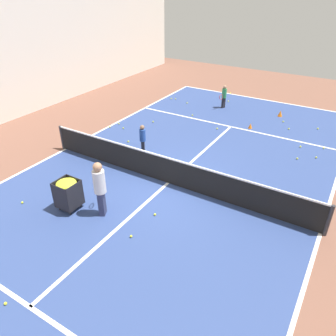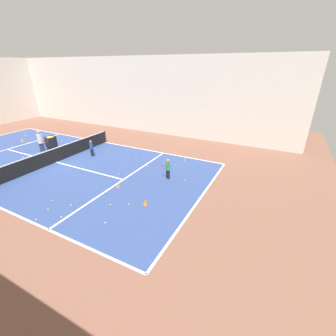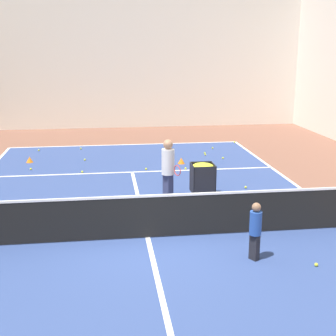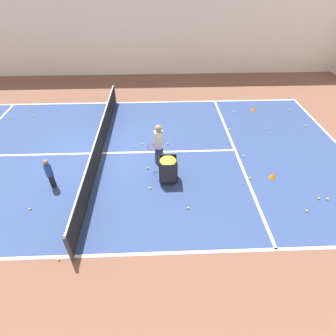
{
  "view_description": "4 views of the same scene",
  "coord_description": "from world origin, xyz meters",
  "views": [
    {
      "loc": [
        -4.76,
        7.83,
        5.96
      ],
      "look_at": [
        0.0,
        0.0,
        0.58
      ],
      "focal_mm": 35.0,
      "sensor_mm": 36.0,
      "label": 1
    },
    {
      "loc": [
        -8.88,
        -12.95,
        5.88
      ],
      "look_at": [
        1.31,
        -7.73,
        0.65
      ],
      "focal_mm": 24.0,
      "sensor_mm": 36.0,
      "label": 2
    },
    {
      "loc": [
        -0.83,
        -9.44,
        4.01
      ],
      "look_at": [
        0.77,
        2.37,
        0.93
      ],
      "focal_mm": 50.0,
      "sensor_mm": 36.0,
      "label": 3
    },
    {
      "loc": [
        8.88,
        2.39,
        6.31
      ],
      "look_at": [
        1.77,
        2.67,
        0.56
      ],
      "focal_mm": 28.0,
      "sensor_mm": 36.0,
      "label": 4
    }
  ],
  "objects": [
    {
      "name": "player_near_baseline",
      "position": [
        1.31,
        -7.72,
        0.68
      ],
      "size": [
        0.3,
        0.59,
        1.19
      ],
      "rotation": [
        0.0,
        0.0,
        1.27
      ],
      "color": "black",
      "rests_on": "ground"
    },
    {
      "name": "ball_cart",
      "position": [
        1.77,
        2.67,
        0.68
      ],
      "size": [
        0.62,
        0.62,
        0.95
      ],
      "color": "black",
      "rests_on": "ground"
    },
    {
      "name": "coach_at_net",
      "position": [
        0.77,
        2.37,
        0.97
      ],
      "size": [
        0.51,
        0.65,
        1.7
      ],
      "rotation": [
        0.0,
        0.0,
        -1.1
      ],
      "color": "#2D3351",
      "rests_on": "ground"
    },
    {
      "name": "line_service_near",
      "position": [
        0.0,
        -5.56,
        0.01
      ],
      "size": [
        9.58,
        0.1,
        0.0
      ],
      "primitive_type": "cube",
      "color": "white",
      "rests_on": "ground"
    },
    {
      "name": "court_playing_area",
      "position": [
        0.0,
        0.0,
        0.0
      ],
      "size": [
        9.58,
        20.2,
        0.0
      ],
      "color": "navy",
      "rests_on": "ground"
    },
    {
      "name": "tennis_ball_11",
      "position": [
        3.19,
        3.27,
        0.04
      ],
      "size": [
        0.07,
        0.07,
        0.07
      ],
      "primitive_type": "sphere",
      "color": "yellow",
      "rests_on": "ground"
    },
    {
      "name": "tennis_ball_15",
      "position": [
        -2.35,
        -6.61,
        0.04
      ],
      "size": [
        0.07,
        0.07,
        0.07
      ],
      "primitive_type": "sphere",
      "color": "yellow",
      "rests_on": "ground"
    },
    {
      "name": "tennis_ball_30",
      "position": [
        2.13,
        -5.84,
        0.04
      ],
      "size": [
        0.07,
        0.07,
        0.07
      ],
      "primitive_type": "sphere",
      "color": "yellow",
      "rests_on": "ground"
    },
    {
      "name": "tennis_ball_25",
      "position": [
        -0.57,
        1.66,
        0.04
      ],
      "size": [
        0.07,
        0.07,
        0.07
      ],
      "primitive_type": "sphere",
      "color": "yellow",
      "rests_on": "ground"
    },
    {
      "name": "tennis_ball_31",
      "position": [
        4.34,
        -7.49,
        0.04
      ],
      "size": [
        0.07,
        0.07,
        0.07
      ],
      "primitive_type": "sphere",
      "color": "yellow",
      "rests_on": "ground"
    },
    {
      "name": "line_sideline_left",
      "position": [
        -4.79,
        0.0,
        0.01
      ],
      "size": [
        0.1,
        20.2,
        0.0
      ],
      "primitive_type": "cube",
      "color": "white",
      "rests_on": "ground"
    },
    {
      "name": "tennis_ball_34",
      "position": [
        -3.31,
        -3.94,
        0.04
      ],
      "size": [
        0.07,
        0.07,
        0.07
      ],
      "primitive_type": "sphere",
      "color": "yellow",
      "rests_on": "ground"
    },
    {
      "name": "tennis_ball_18",
      "position": [
        0.42,
        -4.96,
        0.04
      ],
      "size": [
        0.07,
        0.07,
        0.07
      ],
      "primitive_type": "sphere",
      "color": "yellow",
      "rests_on": "ground"
    },
    {
      "name": "tennis_ball_27",
      "position": [
        4.69,
        -2.6,
        0.04
      ],
      "size": [
        0.07,
        0.07,
        0.07
      ],
      "primitive_type": "sphere",
      "color": "yellow",
      "rests_on": "ground"
    },
    {
      "name": "tennis_ball_16",
      "position": [
        1.11,
        1.93,
        0.04
      ],
      "size": [
        0.07,
        0.07,
        0.07
      ],
      "primitive_type": "sphere",
      "color": "yellow",
      "rests_on": "ground"
    },
    {
      "name": "tennis_ball_29",
      "position": [
        -3.47,
        -7.31,
        0.04
      ],
      "size": [
        0.07,
        0.07,
        0.07
      ],
      "primitive_type": "sphere",
      "color": "yellow",
      "rests_on": "ground"
    },
    {
      "name": "tennis_ball_2",
      "position": [
        1.43,
        -8.73,
        0.04
      ],
      "size": [
        0.07,
        0.07,
        0.07
      ],
      "primitive_type": "sphere",
      "color": "yellow",
      "rests_on": "ground"
    },
    {
      "name": "tennis_ball_8",
      "position": [
        -4.02,
        -5.39,
        0.04
      ],
      "size": [
        0.07,
        0.07,
        0.07
      ],
      "primitive_type": "sphere",
      "color": "yellow",
      "rests_on": "ground"
    },
    {
      "name": "tennis_ball_14",
      "position": [
        4.88,
        -0.37,
        0.04
      ],
      "size": [
        0.07,
        0.07,
        0.07
      ],
      "primitive_type": "sphere",
      "color": "yellow",
      "rests_on": "ground"
    },
    {
      "name": "tennis_ball_10",
      "position": [
        4.07,
        -2.8,
        0.04
      ],
      "size": [
        0.07,
        0.07,
        0.07
      ],
      "primitive_type": "sphere",
      "color": "yellow",
      "rests_on": "ground"
    },
    {
      "name": "training_cone_0",
      "position": [
        -0.82,
        -5.84,
        0.12
      ],
      "size": [
        0.17,
        0.17,
        0.24
      ],
      "primitive_type": "cone",
      "color": "orange",
      "rests_on": "ground"
    },
    {
      "name": "tennis_ball_7",
      "position": [
        3.33,
        -4.13,
        0.04
      ],
      "size": [
        0.07,
        0.07,
        0.07
      ],
      "primitive_type": "sphere",
      "color": "yellow",
      "rests_on": "ground"
    },
    {
      "name": "line_sideline_right",
      "position": [
        4.79,
        0.0,
        0.01
      ],
      "size": [
        0.1,
        20.2,
        0.0
      ],
      "primitive_type": "cube",
      "color": "white",
      "rests_on": "ground"
    },
    {
      "name": "tennis_ball_0",
      "position": [
        3.03,
        -1.8,
        0.04
      ],
      "size": [
        0.07,
        0.07,
        0.07
      ],
      "primitive_type": "sphere",
      "color": "yellow",
      "rests_on": "ground"
    },
    {
      "name": "tennis_ball_23",
      "position": [
        2.2,
        2.04,
        0.04
      ],
      "size": [
        0.07,
        0.07,
        0.07
      ],
      "primitive_type": "sphere",
      "color": "yellow",
      "rests_on": "ground"
    },
    {
      "name": "tennis_ball_5",
      "position": [
        4.11,
        -7.58,
        0.04
      ],
      "size": [
        0.07,
        0.07,
        0.07
      ],
      "primitive_type": "sphere",
      "color": "yellow",
      "rests_on": "ground"
    },
    {
      "name": "tennis_ball_17",
      "position": [
        4.58,
        -3.11,
        0.04
      ],
      "size": [
        0.07,
        0.07,
        0.07
      ],
      "primitive_type": "sphere",
      "color": "yellow",
      "rests_on": "ground"
    },
    {
      "name": "child_midcourt",
      "position": [
        1.96,
        -1.35,
        0.67
      ],
      "size": [
        0.32,
        0.32,
        1.17
      ],
      "rotation": [
        0.0,
        0.0,
        2.06
      ],
      "color": "black",
      "rests_on": "ground"
    },
    {
      "name": "tennis_ball_21",
      "position": [
        -3.2,
        -5.03,
        0.04
      ],
      "size": [
        0.07,
        0.07,
        0.07
      ],
      "primitive_type": "sphere",
      "color": "yellow",
      "rests_on": "ground"
    },
    {
      "name": "line_centre_service",
      "position": [
        0.0,
        0.0,
        0.01
      ],
      "size": [
        0.1,
        11.11,
        0.0
      ],
      "primitive_type": "cube",
      "color": "white",
      "rests_on": "ground"
    },
    {
      "name": "tennis_ball_13",
      "position": [
        1.87,
        -10.15,
        0.04
      ],
      "size": [
        0.07,
        0.07,
        0.07
      ],
      "primitive_type": "sphere",
      "color": "yellow",
      "rests_on": "ground"
    },
    {
      "name": "line_baseline_near",
      "position": [
        0.0,
        -10.1,
        0.01
      ],
      "size": [
        9.58,
        0.1,
        0.0
      ],
      "primitive_type": "cube",
      "color": "white",
      "rests_on": "ground"
    },
    {
      "name": "tennis_ball_3",
      "position": [
        -3.91,
        -4.4,
        0.04
      ],
      "size": [
        0.07,
        0.07,
        0.07
      ],
      "primitive_type": "sphere",
      "color": "yellow",
      "rests_on": "ground"
    },
    {
      "name": "tennis_ball_22",
      "position": [
        -0.53,
        2.75,
        0.04
      ],
      "size": [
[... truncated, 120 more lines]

